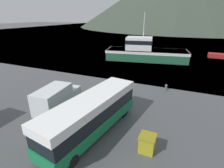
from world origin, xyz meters
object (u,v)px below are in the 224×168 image
at_px(tour_bus, 92,113).
at_px(delivery_van, 57,98).
at_px(fishing_boat, 145,52).
at_px(storage_bin, 147,143).
at_px(small_boat, 222,56).

height_order(tour_bus, delivery_van, tour_bus).
height_order(fishing_boat, storage_bin, fishing_boat).
bearing_deg(storage_bin, small_boat, 75.98).
bearing_deg(tour_bus, delivery_van, 169.19).
bearing_deg(small_boat, tour_bus, -20.81).
distance_m(delivery_van, storage_bin, 10.35).
bearing_deg(tour_bus, fishing_boat, 103.15).
distance_m(tour_bus, delivery_van, 5.63).
relative_size(tour_bus, storage_bin, 7.77).
height_order(delivery_van, storage_bin, delivery_van).
distance_m(delivery_van, small_boat, 39.35).
bearing_deg(delivery_van, storage_bin, -17.81).
relative_size(tour_bus, small_boat, 1.85).
bearing_deg(fishing_boat, storage_bin, 3.69).
bearing_deg(small_boat, delivery_van, -29.00).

